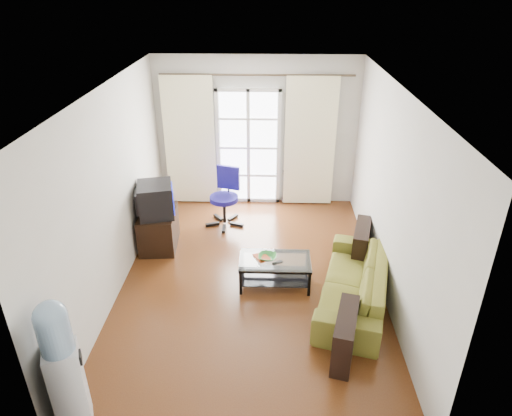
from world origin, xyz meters
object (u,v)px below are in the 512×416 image
Objects in this scene: crt_tv at (154,200)px; task_chair at (225,208)px; water_cooler at (63,364)px; sofa at (354,283)px; coffee_table at (275,268)px; tv_stand at (159,229)px.

crt_tv is 0.65× the size of task_chair.
crt_tv is 3.19m from water_cooler.
crt_tv is at bearing -98.76° from sofa.
crt_tv is at bearing -123.19° from task_chair.
water_cooler reaches higher than coffee_table.
coffee_table is at bearing 26.92° from water_cooler.
crt_tv is 0.45× the size of water_cooler.
coffee_table is at bearing -39.92° from crt_tv.
tv_stand is at bearing -125.57° from task_chair.
tv_stand is 3.29m from water_cooler.
tv_stand reaches higher than coffee_table.
sofa is 3.28× the size of crt_tv.
task_chair is (-1.88, 2.07, 0.00)m from sofa.
coffee_table is 1.50× the size of crt_tv.
coffee_table is at bearing -93.74° from sofa.
sofa is 3.15m from tv_stand.
tv_stand is 0.55m from crt_tv.
sofa is 2.80m from task_chair.
task_chair reaches higher than coffee_table.
coffee_table is at bearing -46.92° from task_chair.
water_cooler is at bearing -88.29° from task_chair.
water_cooler is (-1.93, -2.29, 0.50)m from coffee_table.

